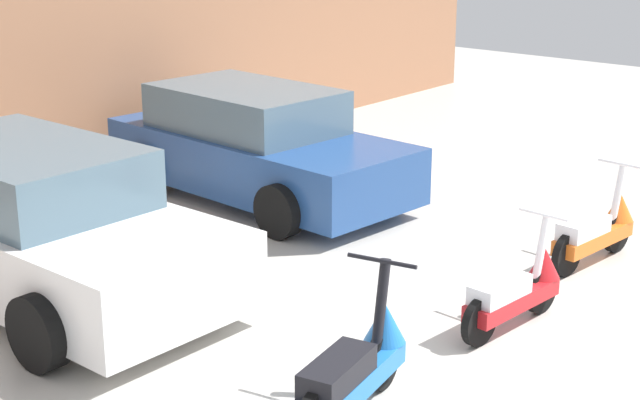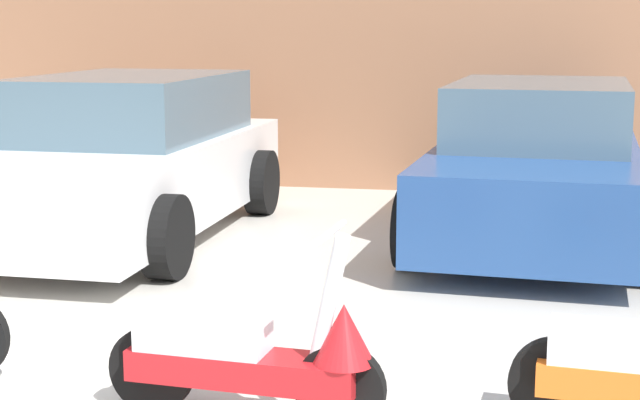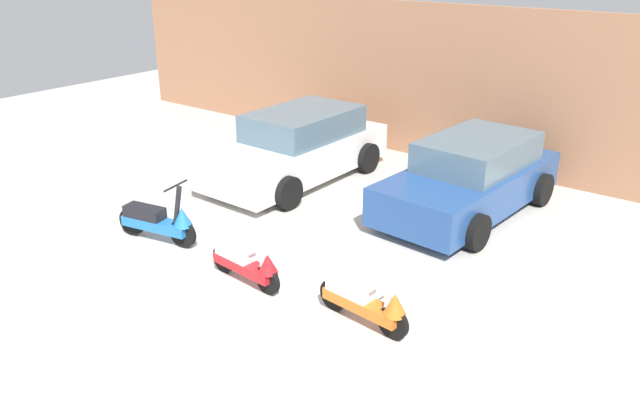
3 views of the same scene
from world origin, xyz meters
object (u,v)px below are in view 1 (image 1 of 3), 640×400
scooter_front_left (356,367)px  scooter_front_center (597,229)px  car_rear_center (256,146)px  scooter_front_right (516,290)px  car_rear_left (35,225)px

scooter_front_left → scooter_front_center: (4.00, 0.01, -0.03)m
scooter_front_left → car_rear_center: (3.45, 4.21, 0.27)m
scooter_front_right → car_rear_center: size_ratio=0.33×
scooter_front_right → scooter_front_left: bearing=-179.0°
scooter_front_center → car_rear_center: 4.25m
scooter_front_left → scooter_front_right: size_ratio=1.11×
car_rear_left → car_rear_center: (3.55, 0.54, -0.03)m
scooter_front_center → car_rear_center: (-0.55, 4.21, 0.30)m
scooter_front_left → scooter_front_right: scooter_front_left is taller
scooter_front_center → car_rear_left: car_rear_left is taller
scooter_front_right → scooter_front_center: 1.93m
car_rear_left → car_rear_center: car_rear_left is taller
scooter_front_left → car_rear_left: (-0.10, 3.68, 0.30)m
scooter_front_left → car_rear_left: car_rear_left is taller
car_rear_left → car_rear_center: 3.59m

